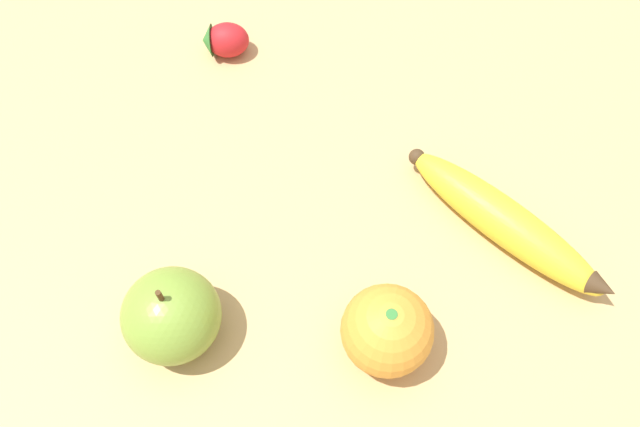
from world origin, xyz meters
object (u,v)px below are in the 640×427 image
object	(u,v)px
banana	(505,222)
orange	(387,330)
apple	(172,315)
strawberry	(224,40)

from	to	relation	value
banana	orange	xyz separation A→B (m)	(-0.11, 0.12, 0.02)
orange	apple	bearing A→B (deg)	84.87
banana	apple	bearing A→B (deg)	-118.24
banana	strawberry	bearing A→B (deg)	-176.08
apple	strawberry	bearing A→B (deg)	-3.77
banana	apple	distance (m)	0.31
banana	strawberry	size ratio (longest dim) A/B	3.49
banana	orange	world-z (taller)	orange
orange	strawberry	world-z (taller)	orange
orange	apple	world-z (taller)	apple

